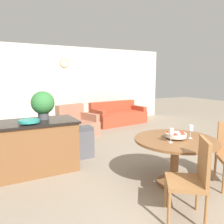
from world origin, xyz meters
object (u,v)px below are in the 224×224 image
(wine_glass_right, at_px, (191,128))
(couch, at_px, (118,116))
(kitchen_island, at_px, (37,146))
(potted_plant, at_px, (43,104))
(dining_chair_near_left, at_px, (193,176))
(trash_bin, at_px, (85,142))
(fruit_bowl, at_px, (176,135))
(armchair, at_px, (77,125))
(teal_bowl, at_px, (29,121))
(wine_glass_left, at_px, (171,132))
(dining_table, at_px, (175,149))

(wine_glass_right, bearing_deg, couch, 75.00)
(kitchen_island, xyz_separation_m, potted_plant, (0.14, 0.10, 0.73))
(dining_chair_near_left, relative_size, kitchen_island, 0.72)
(trash_bin, bearing_deg, dining_chair_near_left, -80.95)
(wine_glass_right, bearing_deg, dining_chair_near_left, -134.55)
(potted_plant, bearing_deg, fruit_bowl, -44.32)
(wine_glass_right, relative_size, armchair, 0.18)
(wine_glass_right, height_order, teal_bowl, teal_bowl)
(wine_glass_left, xyz_separation_m, wine_glass_right, (0.41, 0.03, 0.00))
(wine_glass_right, distance_m, kitchen_island, 2.58)
(potted_plant, height_order, armchair, potted_plant)
(couch, bearing_deg, wine_glass_left, -117.24)
(fruit_bowl, bearing_deg, wine_glass_left, -150.79)
(potted_plant, bearing_deg, wine_glass_right, -42.28)
(dining_chair_near_left, distance_m, potted_plant, 2.71)
(fruit_bowl, distance_m, wine_glass_right, 0.25)
(couch, bearing_deg, teal_bowl, -144.91)
(dining_table, relative_size, potted_plant, 2.46)
(wine_glass_left, relative_size, armchair, 0.18)
(wine_glass_left, distance_m, trash_bin, 2.02)
(dining_table, height_order, trash_bin, dining_table)
(wine_glass_left, xyz_separation_m, armchair, (-0.21, 3.58, -0.59))
(dining_table, bearing_deg, fruit_bowl, -20.54)
(dining_chair_near_left, height_order, wine_glass_left, dining_chair_near_left)
(dining_table, distance_m, armchair, 3.51)
(fruit_bowl, relative_size, trash_bin, 0.47)
(kitchen_island, relative_size, couch, 0.67)
(dining_chair_near_left, xyz_separation_m, kitchen_island, (-1.35, 2.23, -0.08))
(kitchen_island, distance_m, armchair, 2.41)
(armchair, bearing_deg, trash_bin, -122.59)
(wine_glass_right, relative_size, kitchen_island, 0.15)
(dining_chair_near_left, distance_m, kitchen_island, 2.61)
(fruit_bowl, height_order, wine_glass_left, wine_glass_left)
(teal_bowl, bearing_deg, couch, 42.60)
(armchair, bearing_deg, teal_bowl, -144.24)
(dining_table, xyz_separation_m, couch, (1.41, 4.36, -0.29))
(couch, bearing_deg, fruit_bowl, -115.35)
(fruit_bowl, xyz_separation_m, kitchen_island, (-1.78, 1.50, -0.34))
(kitchen_island, xyz_separation_m, armchair, (1.37, 1.97, -0.16))
(teal_bowl, bearing_deg, potted_plant, 46.55)
(potted_plant, bearing_deg, armchair, 56.78)
(dining_chair_near_left, height_order, teal_bowl, dining_chair_near_left)
(armchair, bearing_deg, couch, 6.66)
(wine_glass_left, height_order, potted_plant, potted_plant)
(teal_bowl, bearing_deg, fruit_bowl, -34.30)
(dining_table, distance_m, wine_glass_left, 0.39)
(dining_table, height_order, potted_plant, potted_plant)
(wine_glass_right, distance_m, teal_bowl, 2.55)
(kitchen_island, relative_size, armchair, 1.16)
(dining_chair_near_left, xyz_separation_m, potted_plant, (-1.21, 2.34, 0.65))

